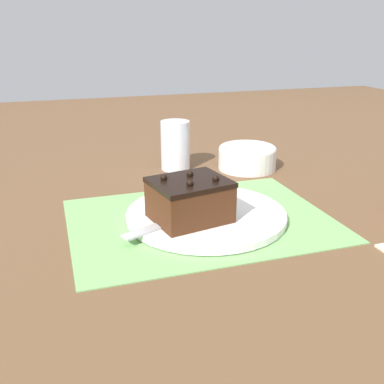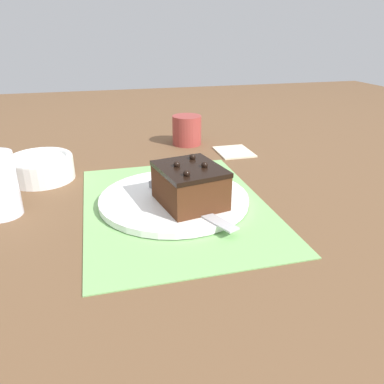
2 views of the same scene
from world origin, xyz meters
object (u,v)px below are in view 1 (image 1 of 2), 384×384
(cake_plate, at_px, (206,214))
(chocolate_cake, at_px, (190,200))
(serving_knife, at_px, (199,210))
(drinking_glass, at_px, (175,145))
(small_bowl, at_px, (247,157))

(cake_plate, distance_m, chocolate_cake, 0.06)
(chocolate_cake, xyz_separation_m, serving_knife, (0.02, 0.02, -0.03))
(chocolate_cake, xyz_separation_m, drinking_glass, (0.07, 0.33, 0.01))
(cake_plate, relative_size, small_bowl, 2.06)
(serving_knife, height_order, drinking_glass, drinking_glass)
(serving_knife, bearing_deg, cake_plate, -111.48)
(cake_plate, relative_size, drinking_glass, 2.45)
(chocolate_cake, height_order, serving_knife, chocolate_cake)
(chocolate_cake, distance_m, small_bowl, 0.37)
(serving_knife, xyz_separation_m, drinking_glass, (0.04, 0.31, 0.04))
(drinking_glass, xyz_separation_m, small_bowl, (0.17, -0.05, -0.03))
(drinking_glass, relative_size, small_bowl, 0.84)
(cake_plate, bearing_deg, small_bowl, 52.58)
(cake_plate, relative_size, serving_knife, 1.27)
(cake_plate, xyz_separation_m, chocolate_cake, (-0.04, -0.02, 0.04))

